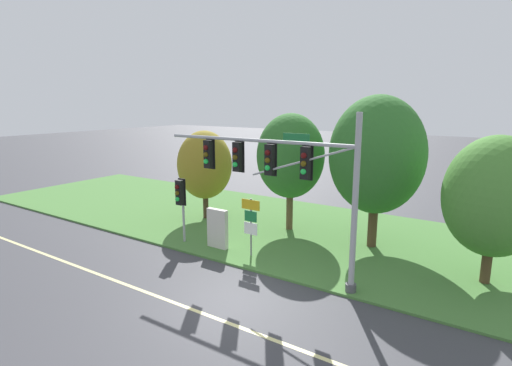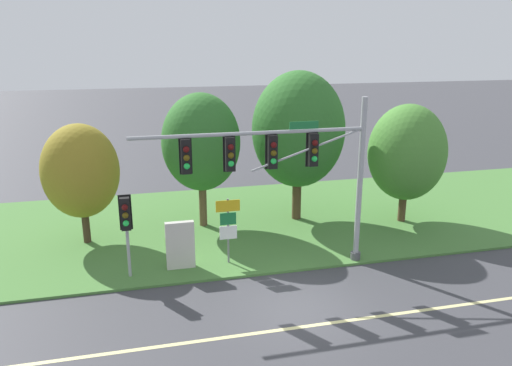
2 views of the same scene
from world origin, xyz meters
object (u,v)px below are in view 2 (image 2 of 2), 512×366
Objects in this scene: traffic_signal_mast at (286,162)px; route_sign_post at (228,223)px; tree_mid_verge at (407,153)px; info_kiosk at (180,245)px; tree_left_of_mast at (201,142)px; pedestrian_signal_near_kerb at (126,219)px; tree_nearest_road at (81,171)px; tree_behind_signpost at (298,130)px.

route_sign_post is at bearing 156.24° from traffic_signal_mast.
tree_mid_verge is 3.01× the size of info_kiosk.
tree_left_of_mast is (-0.41, 4.39, 2.34)m from route_sign_post.
tree_mid_verge reaches higher than route_sign_post.
traffic_signal_mast is at bearing -4.36° from pedestrian_signal_near_kerb.
pedestrian_signal_near_kerb reaches higher than route_sign_post.
traffic_signal_mast is 3.32× the size of route_sign_post.
info_kiosk is (-11.03, -2.74, -2.47)m from tree_mid_verge.
pedestrian_signal_near_kerb is 1.70× the size of info_kiosk.
tree_nearest_road reaches higher than pedestrian_signal_near_kerb.
tree_behind_signpost is (8.04, 4.69, 2.09)m from pedestrian_signal_near_kerb.
info_kiosk is at bearing -43.42° from tree_nearest_road.
route_sign_post is 0.51× the size of tree_nearest_road.
tree_behind_signpost is 1.26× the size of tree_mid_verge.
tree_behind_signpost is 3.80× the size of info_kiosk.
tree_nearest_road reaches higher than route_sign_post.
tree_behind_signpost reaches higher than tree_left_of_mast.
pedestrian_signal_near_kerb is 2.43m from info_kiosk.
tree_nearest_road is (-7.71, 4.43, -1.01)m from traffic_signal_mast.
tree_left_of_mast is at bearing 170.00° from tree_mid_verge.
tree_nearest_road is at bearing 148.07° from route_sign_post.
route_sign_post is 0.42× the size of tree_left_of_mast.
pedestrian_signal_near_kerb is 0.51× the size of tree_left_of_mast.
tree_left_of_mast reaches higher than tree_mid_verge.
tree_mid_verge is at bearing 13.70° from pedestrian_signal_near_kerb.
traffic_signal_mast is 5.20m from info_kiosk.
info_kiosk is at bearing -178.88° from route_sign_post.
info_kiosk is (3.77, -3.56, -2.27)m from tree_nearest_road.
route_sign_post reaches higher than info_kiosk.
tree_behind_signpost is at bearing 35.00° from info_kiosk.
tree_mid_verge is at bearing -17.31° from tree_behind_signpost.
pedestrian_signal_near_kerb is 4.47m from tree_nearest_road.
info_kiosk is (-3.94, 0.87, -3.29)m from traffic_signal_mast.
tree_left_of_mast is at bearing 54.74° from pedestrian_signal_near_kerb.
route_sign_post is at bearing 6.76° from pedestrian_signal_near_kerb.
tree_left_of_mast reaches higher than info_kiosk.
tree_behind_signpost is (4.21, 4.24, 2.76)m from route_sign_post.
traffic_signal_mast is 3.39m from route_sign_post.
tree_left_of_mast is at bearing 95.29° from route_sign_post.
pedestrian_signal_near_kerb is at bearing -149.74° from tree_behind_signpost.
tree_mid_verge is at bearing 13.97° from info_kiosk.
tree_left_of_mast is 0.87× the size of tree_behind_signpost.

